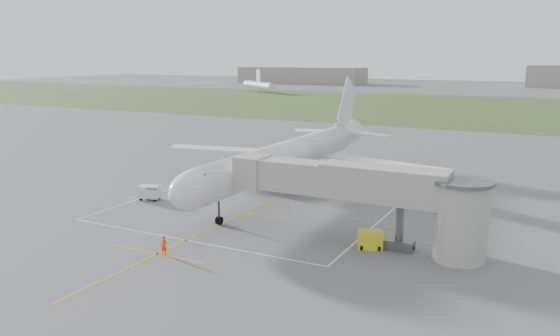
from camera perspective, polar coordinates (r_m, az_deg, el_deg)
The scene contains 11 objects.
ground at distance 67.41m, azimuth 0.48°, elevation -2.62°, with size 700.00×700.00×0.00m, color #555557.
grass_strip at distance 191.32m, azimuth 18.50°, elevation 6.01°, with size 700.00×120.00×0.02m, color #365123.
apron_markings at distance 62.45m, azimuth -1.94°, elevation -3.77°, with size 28.20×60.00×0.01m.
airliner at distance 67.14m, azimuth 0.78°, elevation 1.16°, with size 38.93×46.75×13.52m.
jet_bridge at distance 48.34m, azimuth 9.91°, elevation -2.70°, with size 23.40×5.00×7.20m.
gpu_unit at distance 48.74m, azimuth 9.42°, elevation -7.40°, with size 2.51×2.10×1.62m.
baggage_cart at distance 65.74m, azimuth -13.46°, elevation -2.52°, with size 2.76×2.05×1.72m.
ramp_worker_nose at distance 47.59m, azimuth -12.04°, elevation -7.92°, with size 0.61×0.40×1.68m, color #F94A07.
ramp_worker_wing at distance 71.95m, azimuth -1.00°, elevation -0.94°, with size 0.91×0.71×1.88m, color #F45907.
distant_hangars at distance 326.90m, azimuth 19.58°, elevation 8.90°, with size 345.00×49.00×12.00m.
distant_aircraft at distance 230.36m, azimuth 18.34°, elevation 7.75°, with size 210.81×24.53×8.85m.
Camera 1 is at (29.57, -58.30, 16.49)m, focal length 35.00 mm.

